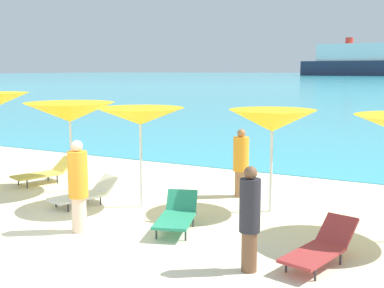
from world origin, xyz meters
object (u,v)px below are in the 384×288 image
at_px(umbrella_1, 70,112).
at_px(lounge_chair_4, 177,215).
at_px(lounge_chair_2, 45,172).
at_px(umbrella_2, 140,116).
at_px(lounge_chair_3, 321,247).
at_px(beachgoer_2, 241,162).
at_px(beachgoer_3, 78,184).
at_px(beachgoer_1, 250,216).
at_px(lounge_chair_1, 85,193).
at_px(cruise_ship, 364,61).
at_px(umbrella_3, 272,121).

height_order(umbrella_1, lounge_chair_4, umbrella_1).
bearing_deg(lounge_chair_2, umbrella_2, 6.70).
relative_size(umbrella_2, lounge_chair_3, 1.28).
relative_size(lounge_chair_3, beachgoer_2, 1.05).
height_order(beachgoer_2, beachgoer_3, beachgoer_3).
xyz_separation_m(umbrella_2, beachgoer_1, (3.46, -2.25, -1.16)).
bearing_deg(umbrella_1, beachgoer_1, -24.30).
distance_m(umbrella_1, beachgoer_1, 6.44).
bearing_deg(lounge_chair_4, lounge_chair_3, -26.62).
height_order(umbrella_1, beachgoer_3, umbrella_1).
bearing_deg(umbrella_1, lounge_chair_3, -15.38).
height_order(umbrella_1, lounge_chair_1, umbrella_1).
height_order(beachgoer_1, cruise_ship, cruise_ship).
distance_m(beachgoer_1, beachgoer_2, 4.56).
distance_m(lounge_chair_4, beachgoer_2, 3.03).
relative_size(umbrella_3, beachgoer_3, 1.26).
distance_m(umbrella_1, lounge_chair_3, 7.12).
height_order(umbrella_2, umbrella_3, umbrella_2).
relative_size(umbrella_3, lounge_chair_4, 1.44).
height_order(lounge_chair_2, lounge_chair_3, lounge_chair_2).
relative_size(lounge_chair_2, beachgoer_3, 1.00).
relative_size(umbrella_2, lounge_chair_1, 1.32).
bearing_deg(beachgoer_3, lounge_chair_4, 27.48).
distance_m(umbrella_2, cruise_ship, 251.19).
relative_size(lounge_chair_3, beachgoer_3, 0.99).
xyz_separation_m(umbrella_1, umbrella_2, (2.32, -0.36, 0.03)).
relative_size(lounge_chair_1, lounge_chair_3, 0.97).
distance_m(umbrella_2, lounge_chair_1, 2.19).
relative_size(lounge_chair_2, lounge_chair_3, 1.01).
height_order(lounge_chair_3, lounge_chair_4, lounge_chair_4).
xyz_separation_m(umbrella_3, beachgoer_1, (0.81, -3.25, -1.10)).
distance_m(lounge_chair_3, beachgoer_3, 4.48).
distance_m(umbrella_1, lounge_chair_4, 4.43).
height_order(lounge_chair_4, beachgoer_3, beachgoer_3).
bearing_deg(lounge_chair_2, beachgoer_1, -4.65).
xyz_separation_m(umbrella_1, umbrella_3, (4.97, 0.64, -0.03)).
height_order(umbrella_3, lounge_chair_4, umbrella_3).
xyz_separation_m(umbrella_3, lounge_chair_3, (1.70, -2.48, -1.67)).
bearing_deg(beachgoer_2, umbrella_2, 172.55).
xyz_separation_m(beachgoer_1, beachgoer_3, (-3.52, 0.24, 0.06)).
bearing_deg(lounge_chair_2, umbrella_1, 1.87).
height_order(lounge_chair_1, lounge_chair_4, lounge_chair_4).
relative_size(lounge_chair_4, beachgoer_1, 0.94).
height_order(umbrella_3, beachgoer_2, umbrella_3).
distance_m(umbrella_2, lounge_chair_4, 2.54).
bearing_deg(lounge_chair_4, beachgoer_3, -168.01).
height_order(umbrella_2, lounge_chair_1, umbrella_2).
bearing_deg(cruise_ship, lounge_chair_3, -78.05).
height_order(lounge_chair_1, beachgoer_1, beachgoer_1).
height_order(umbrella_1, beachgoer_1, umbrella_1).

